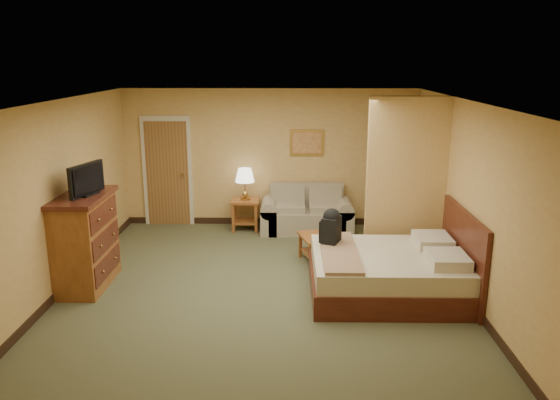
{
  "coord_description": "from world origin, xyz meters",
  "views": [
    {
      "loc": [
        0.37,
        -7.19,
        3.14
      ],
      "look_at": [
        0.24,
        0.6,
        1.11
      ],
      "focal_mm": 35.0,
      "sensor_mm": 36.0,
      "label": 1
    }
  ],
  "objects_px": {
    "loveseat": "(307,216)",
    "dresser": "(85,241)",
    "coffee_table": "(323,243)",
    "bed": "(395,272)"
  },
  "relations": [
    {
      "from": "loveseat",
      "to": "dresser",
      "type": "bearing_deg",
      "value": -140.76
    },
    {
      "from": "loveseat",
      "to": "coffee_table",
      "type": "xyz_separation_m",
      "value": [
        0.21,
        -1.6,
        0.03
      ]
    },
    {
      "from": "loveseat",
      "to": "bed",
      "type": "relative_size",
      "value": 0.79
    },
    {
      "from": "loveseat",
      "to": "coffee_table",
      "type": "distance_m",
      "value": 1.61
    },
    {
      "from": "coffee_table",
      "to": "dresser",
      "type": "bearing_deg",
      "value": -163.62
    },
    {
      "from": "bed",
      "to": "coffee_table",
      "type": "bearing_deg",
      "value": 126.83
    },
    {
      "from": "loveseat",
      "to": "coffee_table",
      "type": "bearing_deg",
      "value": -82.55
    },
    {
      "from": "coffee_table",
      "to": "dresser",
      "type": "distance_m",
      "value": 3.55
    },
    {
      "from": "coffee_table",
      "to": "bed",
      "type": "height_order",
      "value": "bed"
    },
    {
      "from": "loveseat",
      "to": "dresser",
      "type": "relative_size",
      "value": 1.28
    }
  ]
}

